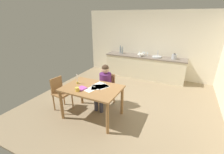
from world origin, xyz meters
TOP-DOWN VIEW (x-y plane):
  - ground_plane at (0.00, 0.00)m, footprint 5.20×5.20m
  - wall_back at (0.00, 2.60)m, footprint 5.20×0.12m
  - kitchen_counter at (0.00, 2.24)m, footprint 3.14×0.64m
  - dining_table at (-0.44, -0.97)m, footprint 1.37×0.93m
  - chair_at_table at (-0.40, -0.26)m, footprint 0.41×0.41m
  - person_seated at (-0.40, -0.41)m, footprint 0.33×0.60m
  - chair_side_empty at (-1.38, -1.04)m, footprint 0.44×0.44m
  - coffee_mug at (-0.63, -1.27)m, footprint 0.12×0.09m
  - candlestick at (-0.88, -0.92)m, footprint 0.06×0.06m
  - book_magazine at (-0.62, -1.13)m, footprint 0.23×0.24m
  - book_cookery at (-0.64, -1.13)m, footprint 0.17×0.21m
  - paper_letter at (-0.38, -0.74)m, footprint 0.26×0.33m
  - paper_bill at (-0.36, -0.90)m, footprint 0.33×0.36m
  - paper_envelope at (-0.25, -0.80)m, footprint 0.33×0.36m
  - paper_receipt at (-0.22, -0.82)m, footprint 0.31×0.36m
  - paper_notice at (-0.41, -1.06)m, footprint 0.28×0.34m
  - sink_unit at (0.47, 2.24)m, footprint 0.36×0.36m
  - bottle_oil at (-1.09, 2.33)m, footprint 0.07×0.07m
  - bottle_vinegar at (-0.96, 2.25)m, footprint 0.06×0.06m
  - mixing_bowl at (-0.16, 2.18)m, footprint 0.25×0.25m
  - stovetop_kettle at (1.09, 2.24)m, footprint 0.18×0.18m
  - wine_glass_near_sink at (0.06, 2.39)m, footprint 0.07×0.07m
  - wine_glass_by_kettle at (-0.05, 2.39)m, footprint 0.07×0.07m
  - wine_glass_back_left at (-0.12, 2.39)m, footprint 0.07×0.07m
  - wine_glass_back_right at (-0.27, 2.39)m, footprint 0.07×0.07m
  - teacup_on_counter at (-0.15, 2.09)m, footprint 0.13×0.09m

SIDE VIEW (x-z plane):
  - ground_plane at x=0.00m, z-range -0.04..0.00m
  - kitchen_counter at x=0.00m, z-range 0.00..0.90m
  - chair_at_table at x=-0.40m, z-range 0.06..0.94m
  - chair_side_empty at x=-1.38m, z-range 0.06..0.94m
  - person_seated at x=-0.40m, z-range 0.08..1.28m
  - dining_table at x=-0.44m, z-range 0.29..1.08m
  - paper_letter at x=-0.38m, z-range 0.79..0.80m
  - paper_bill at x=-0.36m, z-range 0.79..0.80m
  - paper_envelope at x=-0.25m, z-range 0.79..0.80m
  - paper_receipt at x=-0.22m, z-range 0.79..0.80m
  - paper_notice at x=-0.41m, z-range 0.79..0.80m
  - book_cookery at x=-0.64m, z-range 0.79..0.81m
  - book_magazine at x=-0.62m, z-range 0.79..0.82m
  - coffee_mug at x=-0.63m, z-range 0.80..0.88m
  - candlestick at x=-0.88m, z-range 0.74..0.99m
  - sink_unit at x=0.47m, z-range 0.80..1.04m
  - teacup_on_counter at x=-0.15m, z-range 0.90..1.01m
  - mixing_bowl at x=-0.16m, z-range 0.90..1.01m
  - stovetop_kettle at x=1.09m, z-range 0.89..1.11m
  - wine_glass_near_sink at x=0.06m, z-range 0.93..1.09m
  - wine_glass_by_kettle at x=-0.05m, z-range 0.93..1.09m
  - wine_glass_back_left at x=-0.12m, z-range 0.93..1.09m
  - wine_glass_back_right at x=-0.27m, z-range 0.93..1.09m
  - bottle_vinegar at x=-0.96m, z-range 0.88..1.17m
  - bottle_oil at x=-1.09m, z-range 0.88..1.19m
  - wall_back at x=0.00m, z-range 0.00..2.60m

